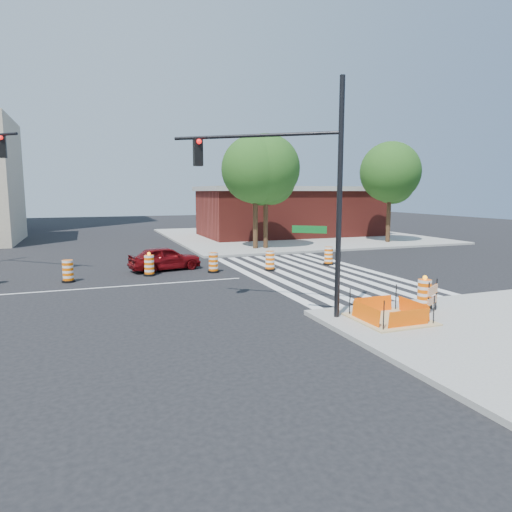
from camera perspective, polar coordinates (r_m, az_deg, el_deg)
The scene contains 18 objects.
ground at distance 20.95m, azimuth -20.67°, elevation -3.88°, with size 120.00×120.00×0.00m, color black.
sidewalk_ne at distance 42.64m, azimuth 4.30°, elevation 2.55°, with size 22.00×22.00×0.15m, color gray.
crosswalk_east at distance 23.54m, azimuth 7.04°, elevation -2.13°, with size 6.75×13.50×0.01m.
lane_centerline at distance 20.95m, azimuth -20.67°, elevation -3.86°, with size 14.00×0.12×0.01m, color silver.
excavation_pit at distance 15.02m, azimuth 16.38°, elevation -7.41°, with size 2.20×2.20×0.90m.
brick_storefront at distance 42.48m, azimuth 4.33°, elevation 5.57°, with size 16.50×8.50×4.60m.
red_coupe at distance 24.63m, azimuth -11.30°, elevation -0.27°, with size 1.52×3.78×1.29m, color #60080B.
signal_pole_se at distance 14.76m, azimuth 4.35°, elevation 9.73°, with size 4.56×3.52×7.45m.
pit_drum at distance 16.85m, azimuth 20.28°, elevation -4.51°, with size 0.58×0.58×1.14m.
barricade at distance 16.21m, azimuth 21.20°, elevation -4.57°, with size 0.82×0.53×1.10m.
tree_north_c at distance 32.27m, azimuth -0.02°, elevation 10.30°, with size 4.74×4.74×8.05m.
tree_north_d at distance 32.49m, azimuth 1.28°, elevation 10.39°, with size 4.79×4.79×8.15m.
tree_north_e at distance 37.94m, azimuth 16.45°, elevation 9.62°, with size 4.73×4.73×8.04m.
median_drum_3 at distance 22.71m, azimuth -22.45°, elevation -1.85°, with size 0.60×0.60×1.02m.
median_drum_4 at distance 23.22m, azimuth -13.20°, elevation -1.21°, with size 0.60×0.60×1.18m.
median_drum_5 at distance 23.63m, azimuth -5.35°, elevation -0.90°, with size 0.60×0.60×1.02m.
median_drum_6 at distance 24.12m, azimuth 1.76°, elevation -0.69°, with size 0.60×0.60×1.02m.
median_drum_7 at distance 26.30m, azimuth 9.05°, elevation -0.06°, with size 0.60×0.60×1.02m.
Camera 1 is at (0.21, -20.53, 4.14)m, focal length 32.00 mm.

